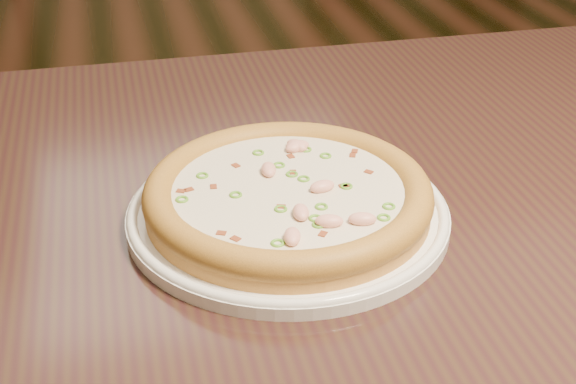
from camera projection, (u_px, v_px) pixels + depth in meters
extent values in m
plane|color=black|center=(328.00, 271.00, 1.96)|extent=(9.00, 9.00, 0.00)
cube|color=black|center=(391.00, 197.00, 0.82)|extent=(1.20, 0.80, 0.04)
cylinder|color=white|center=(288.00, 214.00, 0.74)|extent=(0.30, 0.30, 0.01)
torus|color=white|center=(288.00, 209.00, 0.74)|extent=(0.30, 0.30, 0.01)
cylinder|color=#BD873C|center=(288.00, 200.00, 0.74)|extent=(0.26, 0.26, 0.02)
torus|color=#BD852B|center=(288.00, 192.00, 0.73)|extent=(0.27, 0.27, 0.03)
cylinder|color=silver|center=(288.00, 190.00, 0.73)|extent=(0.21, 0.21, 0.00)
ellipsoid|color=#F2B29E|center=(297.00, 146.00, 0.79)|extent=(0.03, 0.02, 0.01)
ellipsoid|color=#F2B29E|center=(329.00, 221.00, 0.67)|extent=(0.03, 0.02, 0.01)
ellipsoid|color=#F2B29E|center=(269.00, 170.00, 0.75)|extent=(0.02, 0.03, 0.01)
ellipsoid|color=#F2B29E|center=(297.00, 145.00, 0.79)|extent=(0.02, 0.03, 0.01)
ellipsoid|color=#F2B29E|center=(322.00, 186.00, 0.72)|extent=(0.03, 0.02, 0.01)
ellipsoid|color=#F2B29E|center=(301.00, 212.00, 0.68)|extent=(0.02, 0.03, 0.01)
ellipsoid|color=#F2B29E|center=(292.00, 236.00, 0.65)|extent=(0.02, 0.03, 0.01)
ellipsoid|color=#F2B29E|center=(296.00, 147.00, 0.79)|extent=(0.03, 0.02, 0.01)
ellipsoid|color=#F2B29E|center=(362.00, 219.00, 0.68)|extent=(0.03, 0.02, 0.01)
cube|color=maroon|center=(281.00, 207.00, 0.70)|extent=(0.01, 0.01, 0.00)
cube|color=maroon|center=(353.00, 156.00, 0.78)|extent=(0.01, 0.01, 0.00)
cube|color=maroon|center=(365.00, 217.00, 0.68)|extent=(0.01, 0.01, 0.00)
cube|color=maroon|center=(355.00, 152.00, 0.79)|extent=(0.01, 0.01, 0.00)
cube|color=maroon|center=(181.00, 192.00, 0.72)|extent=(0.01, 0.01, 0.00)
cube|color=maroon|center=(345.00, 186.00, 0.73)|extent=(0.01, 0.01, 0.00)
cube|color=maroon|center=(236.00, 240.00, 0.66)|extent=(0.01, 0.01, 0.00)
cube|color=maroon|center=(369.00, 173.00, 0.75)|extent=(0.01, 0.01, 0.00)
cube|color=maroon|center=(189.00, 190.00, 0.73)|extent=(0.01, 0.01, 0.00)
cube|color=maroon|center=(214.00, 187.00, 0.73)|extent=(0.01, 0.01, 0.00)
cube|color=maroon|center=(291.00, 157.00, 0.78)|extent=(0.01, 0.01, 0.00)
cube|color=maroon|center=(221.00, 234.00, 0.66)|extent=(0.01, 0.01, 0.00)
cube|color=maroon|center=(292.00, 243.00, 0.65)|extent=(0.01, 0.01, 0.00)
cube|color=maroon|center=(293.00, 173.00, 0.75)|extent=(0.01, 0.01, 0.00)
cube|color=maroon|center=(323.00, 235.00, 0.66)|extent=(0.01, 0.01, 0.00)
cube|color=maroon|center=(236.00, 166.00, 0.77)|extent=(0.01, 0.01, 0.00)
cube|color=maroon|center=(343.00, 187.00, 0.73)|extent=(0.01, 0.01, 0.00)
torus|color=#559925|center=(346.00, 186.00, 0.73)|extent=(0.02, 0.02, 0.00)
torus|color=#559925|center=(326.00, 156.00, 0.78)|extent=(0.02, 0.02, 0.00)
torus|color=#559925|center=(202.00, 176.00, 0.75)|extent=(0.02, 0.02, 0.00)
torus|color=#559925|center=(281.00, 209.00, 0.69)|extent=(0.01, 0.01, 0.00)
torus|color=#559925|center=(315.00, 218.00, 0.68)|extent=(0.01, 0.01, 0.00)
torus|color=#559925|center=(306.00, 150.00, 0.79)|extent=(0.02, 0.02, 0.00)
torus|color=#559925|center=(182.00, 199.00, 0.71)|extent=(0.02, 0.02, 0.00)
torus|color=#559925|center=(292.00, 174.00, 0.75)|extent=(0.02, 0.02, 0.00)
torus|color=#559925|center=(278.00, 243.00, 0.65)|extent=(0.02, 0.02, 0.00)
torus|color=#559925|center=(279.00, 165.00, 0.76)|extent=(0.01, 0.01, 0.00)
torus|color=#559925|center=(236.00, 195.00, 0.72)|extent=(0.01, 0.01, 0.00)
torus|color=#559925|center=(384.00, 218.00, 0.68)|extent=(0.02, 0.02, 0.00)
torus|color=#559925|center=(304.00, 179.00, 0.74)|extent=(0.02, 0.02, 0.00)
torus|color=#559925|center=(319.00, 225.00, 0.67)|extent=(0.01, 0.01, 0.00)
torus|color=#559925|center=(321.00, 207.00, 0.70)|extent=(0.02, 0.02, 0.00)
torus|color=#559925|center=(258.00, 153.00, 0.79)|extent=(0.02, 0.02, 0.00)
torus|color=#559925|center=(389.00, 206.00, 0.70)|extent=(0.02, 0.02, 0.00)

